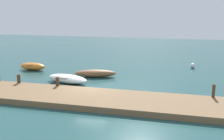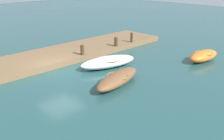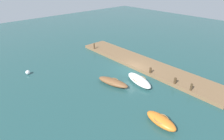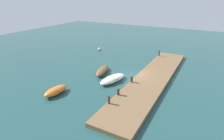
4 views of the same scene
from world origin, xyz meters
name	(u,v)px [view 4 (image 4 of 4)]	position (x,y,z in m)	size (l,w,h in m)	color
ground_plane	(134,76)	(0.00, 0.00, 0.00)	(84.00, 84.00, 0.00)	#234C4C
dock_platform	(152,79)	(0.00, -2.48, 0.21)	(22.85, 4.00, 0.41)	brown
rowboat_brown	(102,70)	(-1.00, 4.26, 0.36)	(4.14, 2.11, 0.72)	brown
dinghy_orange	(56,91)	(-8.49, 5.56, 0.40)	(3.03, 1.40, 0.78)	orange
rowboat_white	(113,79)	(-2.79, 1.69, 0.37)	(4.25, 2.40, 0.72)	white
mooring_post_west	(109,100)	(-7.95, -0.73, 0.82)	(0.22, 0.22, 0.81)	#47331E
mooring_post_mid_west	(118,92)	(-6.04, -0.73, 0.77)	(0.27, 0.27, 0.72)	#47331E
mooring_post_mid_east	(132,79)	(-2.57, -0.73, 0.77)	(0.28, 0.28, 0.71)	#47331E
mooring_post_east	(159,53)	(9.10, -0.73, 0.87)	(0.20, 0.20, 0.93)	#47331E
marker_buoy	(99,49)	(8.30, 10.68, 0.28)	(0.56, 0.56, 0.56)	silver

